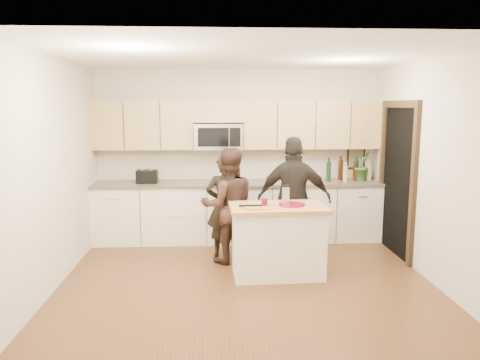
{
  "coord_description": "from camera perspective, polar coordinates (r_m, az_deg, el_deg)",
  "views": [
    {
      "loc": [
        -0.37,
        -5.55,
        2.14
      ],
      "look_at": [
        -0.05,
        0.35,
        1.19
      ],
      "focal_mm": 35.0,
      "sensor_mm": 36.0,
      "label": 1
    }
  ],
  "objects": [
    {
      "name": "floor",
      "position": [
        5.96,
        0.68,
        -11.88
      ],
      "size": [
        4.5,
        4.5,
        0.0
      ],
      "primitive_type": "plane",
      "color": "brown",
      "rests_on": "ground"
    },
    {
      "name": "room_shell",
      "position": [
        5.58,
        0.71,
        4.95
      ],
      "size": [
        4.52,
        4.02,
        2.71
      ],
      "color": "beige",
      "rests_on": "ground"
    },
    {
      "name": "back_cabinetry",
      "position": [
        7.44,
        -0.17,
        -3.8
      ],
      "size": [
        4.5,
        0.66,
        0.94
      ],
      "color": "white",
      "rests_on": "ground"
    },
    {
      "name": "upper_cabinetry",
      "position": [
        7.4,
        0.02,
        6.86
      ],
      "size": [
        4.5,
        0.33,
        0.75
      ],
      "color": "tan",
      "rests_on": "ground"
    },
    {
      "name": "microwave",
      "position": [
        7.36,
        -2.64,
        5.34
      ],
      "size": [
        0.76,
        0.41,
        0.4
      ],
      "color": "silver",
      "rests_on": "ground"
    },
    {
      "name": "doorway",
      "position": [
        7.02,
        18.66,
        0.64
      ],
      "size": [
        0.06,
        1.25,
        2.2
      ],
      "color": "black",
      "rests_on": "ground"
    },
    {
      "name": "framed_picture",
      "position": [
        7.93,
        13.94,
        2.67
      ],
      "size": [
        0.3,
        0.03,
        0.38
      ],
      "color": "black",
      "rests_on": "ground"
    },
    {
      "name": "dish_towel",
      "position": [
        7.2,
        -7.67,
        -1.64
      ],
      "size": [
        0.34,
        0.6,
        0.48
      ],
      "color": "white",
      "rests_on": "ground"
    },
    {
      "name": "island",
      "position": [
        5.95,
        4.62,
        -7.33
      ],
      "size": [
        1.22,
        0.74,
        0.9
      ],
      "rotation": [
        0.0,
        0.0,
        0.03
      ],
      "color": "white",
      "rests_on": "ground"
    },
    {
      "name": "red_plate",
      "position": [
        5.88,
        6.32,
        -2.99
      ],
      "size": [
        0.33,
        0.33,
        0.02
      ],
      "primitive_type": "cylinder",
      "color": "maroon",
      "rests_on": "island"
    },
    {
      "name": "box_grater",
      "position": [
        5.85,
        5.59,
        -1.76
      ],
      "size": [
        0.1,
        0.07,
        0.24
      ],
      "color": "silver",
      "rests_on": "red_plate"
    },
    {
      "name": "drink_glass",
      "position": [
        5.79,
        2.99,
        -2.73
      ],
      "size": [
        0.08,
        0.08,
        0.1
      ],
      "primitive_type": "cylinder",
      "color": "maroon",
      "rests_on": "island"
    },
    {
      "name": "cutting_board",
      "position": [
        5.64,
        2.11,
        -3.46
      ],
      "size": [
        0.27,
        0.17,
        0.02
      ],
      "primitive_type": "cube",
      "rotation": [
        0.0,
        0.0,
        0.03
      ],
      "color": "#B2844A",
      "rests_on": "island"
    },
    {
      "name": "tongs",
      "position": [
        5.69,
        1.24,
        -3.14
      ],
      "size": [
        0.28,
        0.04,
        0.02
      ],
      "primitive_type": "cube",
      "rotation": [
        0.0,
        0.0,
        0.03
      ],
      "color": "black",
      "rests_on": "cutting_board"
    },
    {
      "name": "knife",
      "position": [
        5.68,
        1.45,
        -3.25
      ],
      "size": [
        0.19,
        0.03,
        0.01
      ],
      "primitive_type": "cube",
      "rotation": [
        0.0,
        0.0,
        0.03
      ],
      "color": "silver",
      "rests_on": "cutting_board"
    },
    {
      "name": "toaster",
      "position": [
        7.38,
        -11.26,
        0.42
      ],
      "size": [
        0.32,
        0.21,
        0.21
      ],
      "color": "black",
      "rests_on": "back_cabinetry"
    },
    {
      "name": "bottle_cluster",
      "position": [
        7.67,
        13.09,
        1.23
      ],
      "size": [
        0.75,
        0.23,
        0.38
      ],
      "color": "black",
      "rests_on": "back_cabinetry"
    },
    {
      "name": "orchid",
      "position": [
        7.7,
        14.72,
        1.73
      ],
      "size": [
        0.34,
        0.32,
        0.49
      ],
      "primitive_type": "imported",
      "rotation": [
        0.0,
        0.0,
        0.48
      ],
      "color": "#366E2C",
      "rests_on": "back_cabinetry"
    },
    {
      "name": "woman_left",
      "position": [
        6.59,
        -1.86,
        -3.19
      ],
      "size": [
        0.53,
        0.35,
        1.46
      ],
      "primitive_type": "imported",
      "rotation": [
        0.0,
        0.0,
        3.14
      ],
      "color": "black",
      "rests_on": "ground"
    },
    {
      "name": "woman_center",
      "position": [
        6.35,
        -1.41,
        -3.16
      ],
      "size": [
        0.84,
        0.7,
        1.57
      ],
      "primitive_type": "imported",
      "rotation": [
        0.0,
        0.0,
        3.29
      ],
      "color": "#322019",
      "rests_on": "ground"
    },
    {
      "name": "woman_right",
      "position": [
        6.42,
        6.61,
        -2.4
      ],
      "size": [
        1.05,
        0.52,
        1.72
      ],
      "primitive_type": "imported",
      "rotation": [
        0.0,
        0.0,
        3.04
      ],
      "color": "black",
      "rests_on": "ground"
    }
  ]
}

